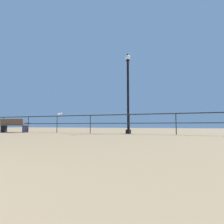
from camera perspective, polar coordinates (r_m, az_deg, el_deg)
The scene contains 4 objects.
pier_railing at distance 9.19m, azimuth 5.75°, elevation -2.33°, with size 23.13×0.05×1.05m.
bench_far_left at distance 12.63m, azimuth -29.72°, elevation -3.64°, with size 1.80×0.83×0.86m.
lamppost_center at distance 9.62m, azimuth 5.30°, elevation 6.77°, with size 0.30×0.30×4.48m.
seagull_on_rail at distance 11.20m, azimuth -16.95°, elevation -0.71°, with size 0.33×0.35×0.20m.
Camera 1 is at (2.30, 0.97, 0.45)m, focal length 27.73 mm.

